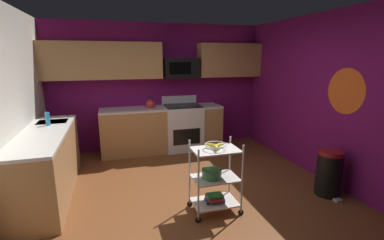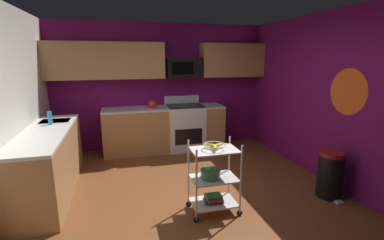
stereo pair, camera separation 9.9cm
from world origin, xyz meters
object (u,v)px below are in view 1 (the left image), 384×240
Objects in this scene: rolling_cart at (215,178)px; dish_soap_bottle at (48,119)px; mixing_bowl_large at (212,173)px; book_stack at (215,198)px; oven_range at (183,127)px; kettle at (150,104)px; microwave at (181,68)px; fruit_bowl at (216,146)px; trash_can at (329,173)px.

dish_soap_bottle is (-2.11, 1.48, 0.57)m from rolling_cart.
mixing_bowl_large is 1.01× the size of book_stack.
oven_range is at bearing 84.74° from book_stack.
mixing_bowl_large is 2.57m from kettle.
fruit_bowl is (-0.23, -2.60, -0.82)m from microwave.
microwave reaches higher than rolling_cart.
trash_can is (3.81, -1.54, -0.69)m from dish_soap_bottle.
trash_can is at bearing -1.76° from rolling_cart.
fruit_bowl is at bearing -95.04° from microwave.
rolling_cart is 2.64m from dish_soap_bottle.
oven_range is at bearing 0.33° from kettle.
rolling_cart reaches higher than trash_can.
oven_range is at bearing 84.74° from fruit_bowl.
trash_can is (1.47, -2.65, -1.37)m from microwave.
microwave is 2.65× the size of kettle.
dish_soap_bottle is at bearing 144.88° from rolling_cart.
oven_range is 5.50× the size of dish_soap_bottle.
oven_range is 4.17× the size of kettle.
dish_soap_bottle reaches higher than oven_range.
microwave reaches higher than kettle.
fruit_bowl reaches higher than trash_can.
mixing_bowl_large is 2.59m from dish_soap_bottle.
dish_soap_bottle is 0.30× the size of trash_can.
oven_range is 1.20× the size of rolling_cart.
mixing_bowl_large is (-0.28, -2.60, -1.18)m from microwave.
fruit_bowl is 1.36× the size of dish_soap_bottle.
microwave reaches higher than trash_can.
kettle is at bearing 99.95° from rolling_cart.
kettle is 3.39m from trash_can.
fruit_bowl reaches higher than mixing_bowl_large.
kettle is at bearing 98.90° from mixing_bowl_large.
dish_soap_bottle is (-2.34, -1.01, 0.54)m from oven_range.
kettle is at bearing 99.95° from fruit_bowl.
mixing_bowl_large is 1.76m from trash_can.
oven_range reaches higher than mixing_bowl_large.
rolling_cart is (-0.23, -2.50, -0.03)m from oven_range.
mixing_bowl_large is at bearing -81.10° from kettle.
oven_range is 1.23m from microwave.
rolling_cart is at bearing 178.24° from trash_can.
book_stack is 0.95× the size of kettle.
microwave is 0.77× the size of rolling_cart.
fruit_bowl is 1.79m from trash_can.
rolling_cart reaches higher than mixing_bowl_large.
dish_soap_bottle is (-1.67, -1.01, 0.02)m from kettle.
trash_can reaches higher than mixing_bowl_large.
rolling_cart is 0.28m from book_stack.
rolling_cart is 4.57× the size of dish_soap_bottle.
kettle is (-0.67, -0.11, -0.70)m from microwave.
dish_soap_bottle is (-2.11, 1.48, 0.84)m from book_stack.
kettle is (-0.39, 2.49, 0.48)m from mixing_bowl_large.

